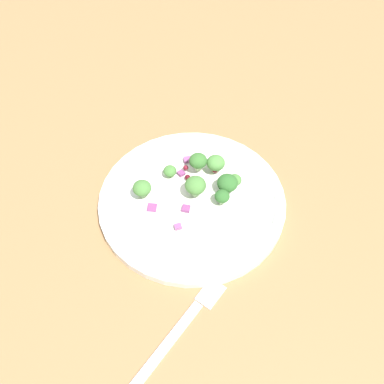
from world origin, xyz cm
name	(u,v)px	position (x,y,z in cm)	size (l,w,h in cm)	color
ground_plane	(202,223)	(0.00, 0.00, -1.00)	(180.00, 180.00, 2.00)	olive
plate	(192,200)	(2.07, -2.30, 0.86)	(26.70, 26.70, 1.70)	white
dressing_pool	(192,198)	(2.07, -2.30, 1.30)	(15.49, 15.49, 0.20)	white
broccoli_floret_0	(222,196)	(-2.20, -2.49, 2.88)	(2.12, 2.12, 2.14)	#9EC684
broccoli_floret_1	(227,183)	(-2.43, -4.78, 3.12)	(2.97, 2.97, 3.00)	#8EB77A
broccoli_floret_2	(235,180)	(-3.29, -6.16, 2.49)	(1.94, 1.94, 1.97)	#8EB77A
broccoli_floret_3	(142,188)	(8.93, -0.85, 3.04)	(2.64, 2.64, 2.67)	#8EB77A
broccoli_floret_4	(170,171)	(6.26, -5.42, 2.39)	(1.95, 1.95, 1.97)	#8EB77A
broccoli_floret_5	(195,186)	(1.74, -2.90, 3.51)	(2.99, 2.99, 3.03)	#8EB77A
broccoli_floret_6	(218,164)	(-0.29, -7.96, 3.24)	(2.72, 2.72, 2.75)	#ADD18E
broccoli_floret_7	(198,161)	(2.52, -7.38, 3.59)	(2.66, 2.66, 2.69)	#ADD18E
cranberry_0	(186,168)	(4.29, -6.93, 2.10)	(0.77, 0.77, 0.77)	maroon
cranberry_1	(216,170)	(-0.17, -7.76, 1.94)	(0.88, 0.88, 0.88)	maroon
cranberry_2	(188,177)	(3.57, -5.37, 1.88)	(0.82, 0.82, 0.82)	#4C0A14
onion_bit_0	(186,208)	(2.31, -0.04, 1.77)	(1.06, 1.12, 0.45)	#843D75
onion_bit_1	(152,208)	(6.99, 0.93, 1.47)	(1.31, 1.33, 0.38)	#843D75
onion_bit_2	(178,226)	(2.53, 3.23, 1.87)	(0.95, 0.80, 0.45)	#934C84
onion_bit_3	(188,159)	(4.47, -8.87, 1.79)	(1.30, 0.98, 0.51)	#934C84
onion_bit_4	(181,173)	(4.73, -6.00, 1.78)	(0.95, 0.93, 0.40)	#843D75
fork	(180,333)	(-1.53, 16.54, 0.25)	(8.53, 17.95, 0.50)	silver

